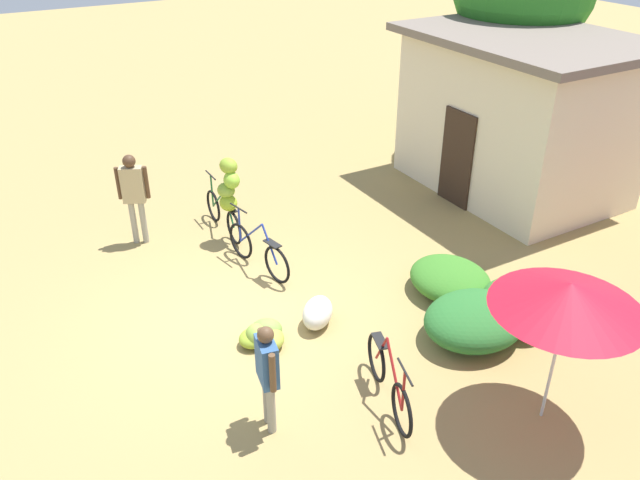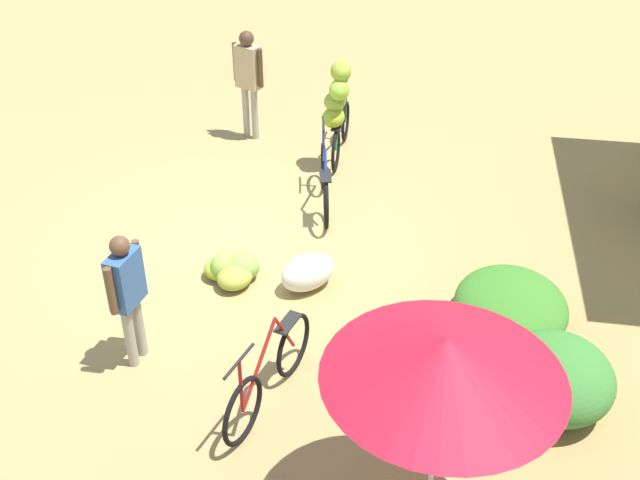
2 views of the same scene
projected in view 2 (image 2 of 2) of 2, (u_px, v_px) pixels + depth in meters
name	position (u px, v px, depth m)	size (l,w,h in m)	color
ground_plane	(237.00, 243.00, 10.01)	(60.00, 60.00, 0.00)	#9D844E
hedge_bush_front_left	(511.00, 306.00, 8.49)	(1.43, 1.25, 0.52)	#387825
hedge_bush_front_right	(467.00, 366.00, 7.60)	(1.33, 1.59, 0.65)	#296A2C
hedge_bush_mid	(556.00, 377.00, 7.44)	(1.19, 1.11, 0.69)	#377A30
market_umbrella	(445.00, 359.00, 5.43)	(1.80, 1.80, 2.03)	beige
bicycle_leftmost	(338.00, 106.00, 11.33)	(1.70, 0.46, 1.66)	black
bicycle_near_pile	(325.00, 182.00, 10.60)	(1.73, 0.39, 1.02)	black
bicycle_center_loaded	(269.00, 374.00, 7.43)	(1.64, 0.52, 0.97)	black
banana_pile_on_ground	(232.00, 269.00, 9.26)	(0.74, 0.78, 0.35)	#86AC3F
produce_sack	(308.00, 272.00, 9.09)	(0.70, 0.44, 0.44)	silver
person_vendor	(127.00, 288.00, 7.65)	(0.57, 0.27, 1.54)	gray
person_bystander	(248.00, 73.00, 12.05)	(0.35, 0.53, 1.77)	gray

